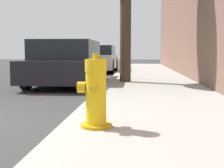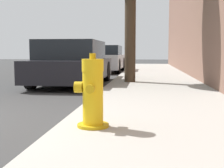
% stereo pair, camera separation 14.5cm
% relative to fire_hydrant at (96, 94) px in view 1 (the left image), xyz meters
% --- Properties ---
extents(sidewalk_slab, '(2.64, 40.00, 0.12)m').
position_rel_fire_hydrant_xyz_m(sidewalk_slab, '(0.87, 0.37, -0.44)').
color(sidewalk_slab, '#A8A59E').
rests_on(sidewalk_slab, ground_plane).
extents(fire_hydrant, '(0.39, 0.39, 0.85)m').
position_rel_fire_hydrant_xyz_m(fire_hydrant, '(0.00, 0.00, 0.00)').
color(fire_hydrant, '#C39C11').
rests_on(fire_hydrant, sidewalk_slab).
extents(parked_car_near, '(1.86, 4.36, 1.32)m').
position_rel_fire_hydrant_xyz_m(parked_car_near, '(-1.61, 5.73, 0.14)').
color(parked_car_near, black).
rests_on(parked_car_near, ground_plane).
extents(parked_car_mid, '(1.78, 4.18, 1.31)m').
position_rel_fire_hydrant_xyz_m(parked_car_mid, '(-1.50, 11.94, 0.15)').
color(parked_car_mid, '#B7B7BC').
rests_on(parked_car_mid, ground_plane).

